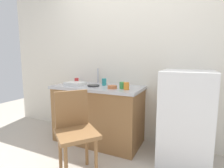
% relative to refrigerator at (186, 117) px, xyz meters
% --- Properties ---
extents(back_wall, '(4.80, 0.10, 2.44)m').
position_rel_refrigerator_xyz_m(back_wall, '(-0.77, 0.36, 0.67)').
color(back_wall, silver).
rests_on(back_wall, ground_plane).
extents(cabinet_base, '(1.26, 0.60, 0.80)m').
position_rel_refrigerator_xyz_m(cabinet_base, '(-1.20, 0.01, -0.15)').
color(cabinet_base, olive).
rests_on(cabinet_base, ground_plane).
extents(countertop, '(1.30, 0.64, 0.04)m').
position_rel_refrigerator_xyz_m(countertop, '(-1.20, 0.01, 0.27)').
color(countertop, '#B7B7BC').
rests_on(countertop, cabinet_base).
extents(faucet, '(0.02, 0.02, 0.24)m').
position_rel_refrigerator_xyz_m(faucet, '(-1.34, 0.26, 0.41)').
color(faucet, '#B7B7BC').
rests_on(faucet, countertop).
extents(refrigerator, '(0.57, 0.62, 1.10)m').
position_rel_refrigerator_xyz_m(refrigerator, '(0.00, 0.00, 0.00)').
color(refrigerator, white).
rests_on(refrigerator, ground_plane).
extents(chair, '(0.56, 0.56, 0.89)m').
position_rel_refrigerator_xyz_m(chair, '(-1.05, -0.76, -0.05)').
color(chair, olive).
rests_on(chair, ground_plane).
extents(dish_tray, '(0.28, 0.20, 0.05)m').
position_rel_refrigerator_xyz_m(dish_tray, '(-1.53, -0.09, 0.32)').
color(dish_tray, white).
rests_on(dish_tray, countertop).
extents(terracotta_bowl, '(0.13, 0.13, 0.04)m').
position_rel_refrigerator_xyz_m(terracotta_bowl, '(-0.91, -0.11, 0.31)').
color(terracotta_bowl, '#C67042').
rests_on(terracotta_bowl, countertop).
extents(hotplate, '(0.17, 0.17, 0.02)m').
position_rel_refrigerator_xyz_m(hotplate, '(-1.24, -0.05, 0.30)').
color(hotplate, '#2D2D2D').
rests_on(hotplate, countertop).
extents(cup_teal, '(0.07, 0.07, 0.10)m').
position_rel_refrigerator_xyz_m(cup_teal, '(-1.14, 0.09, 0.34)').
color(cup_teal, teal).
rests_on(cup_teal, countertop).
extents(cup_green, '(0.08, 0.08, 0.09)m').
position_rel_refrigerator_xyz_m(cup_green, '(-0.79, -0.06, 0.34)').
color(cup_green, green).
rests_on(cup_green, countertop).
extents(cup_orange, '(0.07, 0.07, 0.10)m').
position_rel_refrigerator_xyz_m(cup_orange, '(-0.71, -0.12, 0.34)').
color(cup_orange, orange).
rests_on(cup_orange, countertop).
extents(cup_red, '(0.07, 0.07, 0.09)m').
position_rel_refrigerator_xyz_m(cup_red, '(-1.64, 0.10, 0.34)').
color(cup_red, red).
rests_on(cup_red, countertop).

